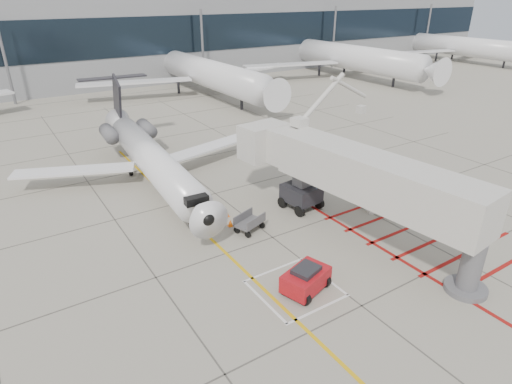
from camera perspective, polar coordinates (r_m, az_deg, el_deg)
ground_plane at (r=25.51m, az=7.43°, el=-9.95°), size 260.00×260.00×0.00m
regional_jet at (r=33.77m, az=-12.97°, el=5.47°), size 23.41×28.64×7.14m
jet_bridge at (r=26.92m, az=15.36°, el=0.66°), size 11.09×20.00×7.65m
pushback_tug at (r=23.32m, az=6.65°, el=-11.38°), size 2.98×2.33×1.52m
baggage_cart at (r=28.58m, az=-0.86°, el=-4.08°), size 2.27×1.82×1.24m
ground_power_unit at (r=32.55m, az=16.62°, el=-0.64°), size 2.90×2.39×1.99m
cone_nose at (r=29.35m, az=-3.44°, el=-4.12°), size 0.36×0.36×0.50m
cone_side at (r=30.58m, az=-3.95°, el=-2.83°), size 0.38×0.38×0.52m
terminal_building at (r=89.23m, az=-18.14°, el=19.13°), size 180.00×28.00×14.00m
terminal_glass_band at (r=75.75m, az=-15.12°, el=19.37°), size 180.00×0.10×6.00m
bg_aircraft_c at (r=68.86m, az=-7.49°, el=17.88°), size 36.56×40.62×12.19m
bg_aircraft_d at (r=85.49m, az=11.43°, el=19.28°), size 39.08×43.43×13.03m
bg_aircraft_e at (r=112.38m, az=25.18°, el=18.61°), size 36.43×40.48×12.14m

